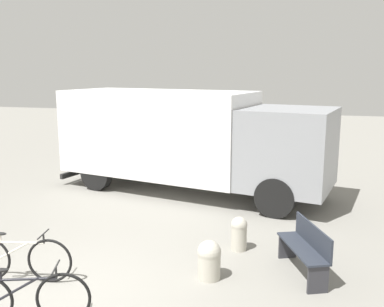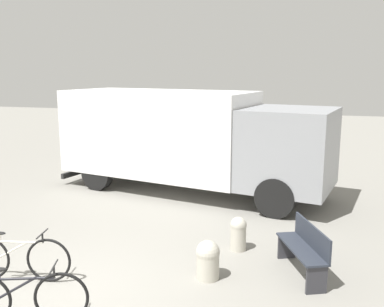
% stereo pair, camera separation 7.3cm
% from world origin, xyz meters
% --- Properties ---
extents(ground_plane, '(60.00, 60.00, 0.00)m').
position_xyz_m(ground_plane, '(0.00, 0.00, 0.00)').
color(ground_plane, gray).
extents(delivery_truck, '(8.13, 3.91, 2.90)m').
position_xyz_m(delivery_truck, '(0.31, 6.26, 1.62)').
color(delivery_truck, white).
rests_on(delivery_truck, ground).
extents(park_bench, '(0.93, 1.46, 0.89)m').
position_xyz_m(park_bench, '(3.68, 1.79, 0.49)').
color(park_bench, '#282D38').
rests_on(park_bench, ground).
extents(bicycle_near, '(1.79, 0.49, 0.86)m').
position_xyz_m(bicycle_near, '(-0.94, 0.29, 0.40)').
color(bicycle_near, black).
rests_on(bicycle_near, ground).
extents(bicycle_middle, '(1.73, 0.67, 0.86)m').
position_xyz_m(bicycle_middle, '(-0.05, -0.79, 0.40)').
color(bicycle_middle, black).
rests_on(bicycle_middle, ground).
extents(bollard_near_bench, '(0.41, 0.41, 0.68)m').
position_xyz_m(bollard_near_bench, '(2.10, 1.20, 0.35)').
color(bollard_near_bench, '#B2AD9E').
rests_on(bollard_near_bench, ground).
extents(bollard_far_bench, '(0.32, 0.32, 0.67)m').
position_xyz_m(bollard_far_bench, '(2.41, 2.50, 0.36)').
color(bollard_far_bench, '#B2AD9E').
rests_on(bollard_far_bench, ground).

